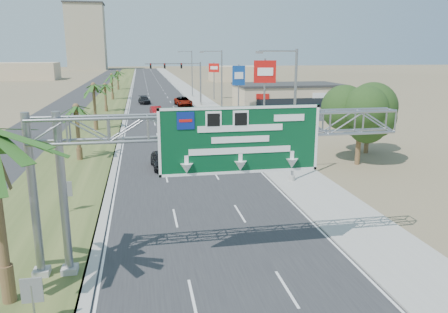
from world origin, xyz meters
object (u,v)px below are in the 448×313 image
car_right_lane (183,101)px  pole_sign_red_near (265,77)px  signal_mast (190,79)px  store_building (287,96)px  pole_sign_blue (239,78)px  car_left_lane (162,160)px  sign_gantry (204,138)px  pole_sign_red_far (214,70)px  car_mid_lane (156,111)px  car_far (144,100)px

car_right_lane → pole_sign_red_near: bearing=-85.8°
signal_mast → car_right_lane: bearing=168.6°
store_building → pole_sign_blue: 13.86m
store_building → car_left_lane: 45.14m
car_right_lane → pole_sign_red_near: (5.68, -34.59, 6.34)m
sign_gantry → signal_mast: bearing=84.3°
car_right_lane → car_left_lane: bearing=-103.0°
car_right_lane → pole_sign_red_far: pole_sign_red_far is taller
car_left_lane → signal_mast: bearing=75.8°
car_mid_lane → pole_sign_red_near: bearing=-69.4°
store_building → pole_sign_red_far: size_ratio=2.36×
sign_gantry → store_building: (23.06, 56.07, -4.06)m
car_far → pole_sign_red_near: size_ratio=0.54×
signal_mast → pole_sign_red_far: size_ratio=1.35×
car_mid_lane → store_building: bearing=8.5°
car_left_lane → car_right_lane: size_ratio=0.74×
car_mid_lane → pole_sign_red_far: pole_sign_red_far is taller
car_far → pole_sign_red_near: 41.63m
signal_mast → car_mid_lane: bearing=-119.1°
store_building → car_mid_lane: store_building is taller
car_mid_lane → pole_sign_red_near: pole_sign_red_near is taller
store_building → pole_sign_blue: pole_sign_blue is taller
car_far → car_right_lane: bearing=-38.2°
car_far → signal_mast: bearing=-35.5°
pole_sign_red_near → pole_sign_red_far: 44.49m
pole_sign_red_far → car_far: bearing=-159.8°
car_right_lane → car_far: 8.41m
sign_gantry → car_right_lane: sign_gantry is taller
sign_gantry → car_mid_lane: (-0.42, 50.07, -5.33)m
sign_gantry → signal_mast: signal_mast is taller
sign_gantry → car_far: bearing=91.8°
sign_gantry → car_far: sign_gantry is taller
sign_gantry → pole_sign_red_near: pole_sign_red_near is taller
car_far → pole_sign_blue: 24.13m
car_mid_lane → pole_sign_red_far: size_ratio=0.58×
sign_gantry → pole_sign_red_far: size_ratio=2.19×
car_left_lane → car_mid_lane: bearing=84.1°
pole_sign_red_far → car_right_lane: bearing=-127.1°
car_mid_lane → pole_sign_blue: (12.78, -1.89, 5.15)m
car_mid_lane → pole_sign_red_far: bearing=53.9°
car_right_lane → pole_sign_red_near: pole_sign_red_near is taller
car_right_lane → pole_sign_blue: bearing=-67.6°
store_building → car_far: (-25.16, 10.73, -1.29)m
signal_mast → car_mid_lane: signal_mast is taller
car_far → car_mid_lane: bearing=-90.1°
signal_mast → store_building: signal_mast is taller
car_far → pole_sign_red_far: size_ratio=0.64×
signal_mast → car_mid_lane: size_ratio=2.33×
sign_gantry → car_right_lane: bearing=85.4°
pole_sign_red_near → pole_sign_blue: size_ratio=1.15×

